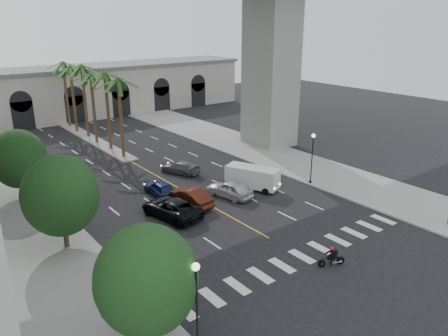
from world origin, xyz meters
TOP-DOWN VIEW (x-y plane):
  - ground at (0.00, 0.00)m, footprint 140.00×140.00m
  - sidewalk_left at (-15.00, 15.00)m, footprint 8.00×100.00m
  - sidewalk_right at (15.00, 15.00)m, footprint 8.00×100.00m
  - median at (0.00, 38.00)m, footprint 2.00×24.00m
  - pier_building at (0.00, 55.00)m, footprint 71.00×10.50m
  - palm_a at (0.00, 28.00)m, footprint 3.20×3.20m
  - palm_b at (0.10, 32.00)m, footprint 3.20×3.20m
  - palm_c at (-0.20, 36.00)m, footprint 3.20×3.20m
  - palm_d at (0.15, 40.00)m, footprint 3.20×3.20m
  - palm_e at (-0.10, 44.00)m, footprint 3.20×3.20m
  - palm_f at (0.20, 48.00)m, footprint 3.20×3.20m
  - street_tree_near at (-13.00, -3.00)m, footprint 5.20×5.20m
  - street_tree_mid at (-13.00, 10.00)m, footprint 5.44×5.44m
  - street_tree_far at (-13.00, 22.00)m, footprint 5.04×5.04m
  - lamp_post_left_near at (-11.40, -5.00)m, footprint 0.40×0.40m
  - lamp_post_left_far at (-11.40, 16.00)m, footprint 0.40×0.40m
  - lamp_post_right at (11.40, 8.00)m, footprint 0.40×0.40m
  - traffic_signal_near at (-11.30, -2.50)m, footprint 0.25×0.18m
  - traffic_signal_far at (-11.30, 1.50)m, footprint 0.25×0.18m
  - motorcycle_rider at (0.72, -3.60)m, footprint 1.91×0.87m
  - car_a at (2.65, 10.35)m, footprint 3.02×5.06m
  - car_b at (-1.50, 10.97)m, footprint 2.32×5.21m
  - car_c at (-4.01, 9.88)m, footprint 3.85×6.35m
  - car_d at (2.52, 19.00)m, footprint 3.44×4.98m
  - car_e at (-2.42, 14.62)m, footprint 1.81×4.41m
  - cargo_van at (5.84, 10.67)m, footprint 3.95×5.61m
  - pedestrian_a at (-12.29, 4.25)m, footprint 0.66×0.48m
  - pedestrian_b at (-12.39, 3.95)m, footprint 0.87×0.72m

SIDE VIEW (x-z plane):
  - ground at x=0.00m, z-range 0.00..0.00m
  - sidewalk_left at x=-15.00m, z-range 0.00..0.15m
  - sidewalk_right at x=15.00m, z-range 0.00..0.15m
  - median at x=0.00m, z-range 0.00..0.20m
  - motorcycle_rider at x=0.72m, z-range -0.07..1.39m
  - car_d at x=2.52m, z-range 0.00..1.34m
  - car_e at x=-2.42m, z-range 0.00..1.49m
  - car_a at x=2.65m, z-range 0.00..1.61m
  - car_c at x=-4.01m, z-range 0.00..1.65m
  - car_b at x=-1.50m, z-range 0.00..1.66m
  - pedestrian_b at x=-12.39m, z-range 0.15..1.80m
  - pedestrian_a at x=-12.29m, z-range 0.15..1.81m
  - cargo_van at x=5.84m, z-range 0.13..2.37m
  - traffic_signal_near at x=-11.30m, z-range 0.69..4.34m
  - traffic_signal_far at x=-11.30m, z-range 0.69..4.34m
  - lamp_post_left_near at x=-11.40m, z-range 0.55..5.90m
  - lamp_post_left_far at x=-11.40m, z-range 0.55..5.90m
  - lamp_post_right at x=11.40m, z-range 0.55..5.90m
  - street_tree_far at x=-13.00m, z-range 0.56..7.24m
  - street_tree_near at x=-13.00m, z-range 0.58..7.47m
  - street_tree_mid at x=-13.00m, z-range 0.61..7.81m
  - pier_building at x=0.00m, z-range 0.02..8.52m
  - palm_c at x=-0.20m, z-range 3.86..13.96m
  - palm_a at x=0.00m, z-range 3.95..14.25m
  - palm_e at x=-0.10m, z-range 3.99..14.39m
  - palm_b at x=0.10m, z-range 4.07..14.67m
  - palm_f at x=0.20m, z-range 4.11..14.81m
  - palm_d at x=0.15m, z-range 4.20..15.10m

